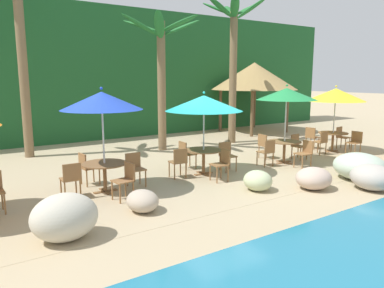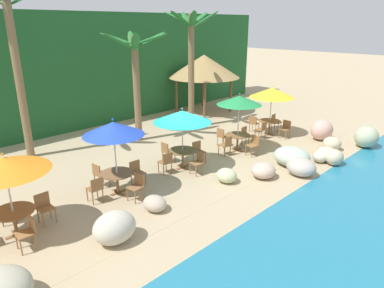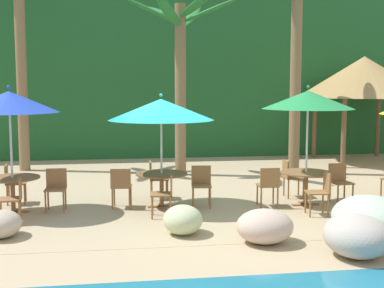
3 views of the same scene
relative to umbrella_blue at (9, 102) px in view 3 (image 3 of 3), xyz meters
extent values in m
plane|color=tan|center=(3.34, -0.15, -2.27)|extent=(120.00, 120.00, 0.00)
cube|color=tan|center=(3.34, -0.15, -2.26)|extent=(18.00, 5.20, 0.01)
cube|color=#1E5628|center=(3.34, 8.85, 0.73)|extent=(28.00, 2.40, 6.00)
ellipsoid|color=#B1A89E|center=(5.69, -3.62, -1.94)|extent=(0.99, 1.12, 0.65)
ellipsoid|color=#B6A48F|center=(0.14, -1.77, -2.03)|extent=(0.66, 0.79, 0.47)
ellipsoid|color=#BAC595|center=(3.24, -2.04, -2.01)|extent=(0.69, 0.76, 0.52)
ellipsoid|color=#ADBFA9|center=(6.31, -2.87, -1.89)|extent=(1.28, 1.47, 0.76)
ellipsoid|color=#C5A996|center=(4.51, -2.74, -1.98)|extent=(0.95, 0.87, 0.57)
cylinder|color=silver|center=(0.00, 0.00, -1.08)|extent=(0.04, 0.04, 2.37)
cone|color=blue|center=(0.00, 0.00, 0.00)|extent=(1.97, 1.97, 0.43)
sphere|color=blue|center=(0.00, 0.00, 0.30)|extent=(0.07, 0.07, 0.07)
cube|color=brown|center=(0.00, 0.00, -2.25)|extent=(0.60, 0.12, 0.03)
cube|color=brown|center=(0.00, 0.00, -2.25)|extent=(0.12, 0.60, 0.03)
cylinder|color=brown|center=(0.00, 0.00, -1.90)|extent=(0.09, 0.09, 0.71)
cylinder|color=brown|center=(0.00, 0.00, -1.54)|extent=(1.10, 1.10, 0.03)
cylinder|color=olive|center=(1.02, -0.20, -2.04)|extent=(0.04, 0.04, 0.45)
cylinder|color=olive|center=(0.67, -0.19, -2.04)|extent=(0.04, 0.04, 0.45)
cylinder|color=olive|center=(1.03, 0.16, -2.04)|extent=(0.04, 0.04, 0.45)
cylinder|color=olive|center=(0.68, 0.16, -2.04)|extent=(0.04, 0.04, 0.45)
cube|color=olive|center=(0.85, -0.02, -1.80)|extent=(0.43, 0.43, 0.03)
cube|color=olive|center=(0.85, 0.18, -1.61)|extent=(0.42, 0.04, 0.42)
cylinder|color=olive|center=(0.08, 1.04, -2.04)|extent=(0.04, 0.04, 0.45)
cylinder|color=olive|center=(0.11, 0.69, -2.04)|extent=(0.04, 0.04, 0.45)
cylinder|color=olive|center=(-0.28, 1.01, -2.04)|extent=(0.04, 0.04, 0.45)
cylinder|color=olive|center=(-0.24, 0.65, -2.04)|extent=(0.04, 0.04, 0.45)
cube|color=olive|center=(-0.08, 0.85, -1.80)|extent=(0.46, 0.46, 0.03)
cube|color=olive|center=(-0.28, 0.83, -1.61)|extent=(0.08, 0.42, 0.42)
cylinder|color=olive|center=(-0.10, -0.69, -2.04)|extent=(0.04, 0.04, 0.45)
cylinder|color=olive|center=(0.30, -1.00, -2.04)|extent=(0.04, 0.04, 0.45)
cylinder|color=olive|center=(0.26, -0.65, -2.04)|extent=(0.04, 0.04, 0.45)
cube|color=olive|center=(0.10, -0.84, -1.80)|extent=(0.47, 0.47, 0.03)
cube|color=olive|center=(0.30, -0.82, -1.61)|extent=(0.09, 0.42, 0.42)
cylinder|color=silver|center=(3.05, 0.04, -1.17)|extent=(0.04, 0.04, 2.19)
cone|color=teal|center=(3.05, 0.04, -0.17)|extent=(2.23, 2.23, 0.44)
sphere|color=teal|center=(3.05, 0.04, 0.13)|extent=(0.07, 0.07, 0.07)
cube|color=brown|center=(3.05, 0.04, -2.25)|extent=(0.60, 0.12, 0.03)
cube|color=brown|center=(3.05, 0.04, -2.25)|extent=(0.12, 0.60, 0.03)
cylinder|color=brown|center=(3.05, 0.04, -1.90)|extent=(0.09, 0.09, 0.71)
cylinder|color=brown|center=(3.05, 0.04, -1.54)|extent=(1.10, 1.10, 0.03)
cylinder|color=olive|center=(4.04, -0.27, -2.04)|extent=(0.04, 0.04, 0.45)
cylinder|color=olive|center=(3.69, -0.22, -2.04)|extent=(0.04, 0.04, 0.45)
cylinder|color=olive|center=(4.09, 0.08, -2.04)|extent=(0.04, 0.04, 0.45)
cylinder|color=olive|center=(3.74, 0.13, -2.04)|extent=(0.04, 0.04, 0.45)
cube|color=olive|center=(3.89, -0.07, -1.80)|extent=(0.47, 0.47, 0.03)
cube|color=olive|center=(3.92, 0.13, -1.61)|extent=(0.42, 0.09, 0.42)
cylinder|color=olive|center=(3.25, 1.07, -2.04)|extent=(0.04, 0.04, 0.45)
cylinder|color=olive|center=(3.24, 0.71, -2.04)|extent=(0.04, 0.04, 0.45)
cylinder|color=olive|center=(2.89, 1.07, -2.04)|extent=(0.04, 0.04, 0.45)
cylinder|color=olive|center=(2.88, 0.72, -2.04)|extent=(0.04, 0.04, 0.45)
cube|color=olive|center=(3.07, 0.89, -1.80)|extent=(0.43, 0.43, 0.03)
cube|color=olive|center=(2.87, 0.90, -1.61)|extent=(0.04, 0.42, 0.42)
cylinder|color=olive|center=(2.04, 0.33, -2.04)|extent=(0.04, 0.04, 0.45)
cylinder|color=olive|center=(2.40, 0.29, -2.04)|extent=(0.04, 0.04, 0.45)
cylinder|color=olive|center=(2.01, -0.03, -2.04)|extent=(0.04, 0.04, 0.45)
cylinder|color=olive|center=(2.36, -0.06, -2.04)|extent=(0.04, 0.04, 0.45)
cube|color=olive|center=(2.20, 0.13, -1.80)|extent=(0.46, 0.46, 0.03)
cube|color=olive|center=(2.18, -0.07, -1.61)|extent=(0.42, 0.08, 0.42)
cylinder|color=olive|center=(2.77, -0.96, -2.04)|extent=(0.04, 0.04, 0.45)
cylinder|color=olive|center=(2.81, -0.61, -2.04)|extent=(0.04, 0.04, 0.45)
cylinder|color=olive|center=(3.13, -1.00, -2.04)|extent=(0.04, 0.04, 0.45)
cylinder|color=olive|center=(3.16, -0.64, -2.04)|extent=(0.04, 0.04, 0.45)
cube|color=olive|center=(2.97, -0.80, -1.80)|extent=(0.46, 0.46, 0.03)
cube|color=olive|center=(3.16, -0.82, -1.61)|extent=(0.08, 0.42, 0.42)
cylinder|color=silver|center=(6.15, -0.24, -1.07)|extent=(0.04, 0.04, 2.39)
cone|color=#238E47|center=(6.15, -0.24, 0.03)|extent=(1.95, 1.95, 0.39)
sphere|color=#238E47|center=(6.15, -0.24, 0.30)|extent=(0.07, 0.07, 0.07)
cube|color=brown|center=(6.15, -0.24, -2.25)|extent=(0.60, 0.12, 0.03)
cube|color=brown|center=(6.15, -0.24, -2.25)|extent=(0.12, 0.60, 0.03)
cylinder|color=brown|center=(6.15, -0.24, -1.90)|extent=(0.09, 0.09, 0.71)
cylinder|color=brown|center=(6.15, -0.24, -1.54)|extent=(1.10, 1.10, 0.03)
cylinder|color=olive|center=(7.19, -0.34, -2.04)|extent=(0.04, 0.04, 0.45)
cylinder|color=olive|center=(6.84, -0.37, -2.04)|extent=(0.04, 0.04, 0.45)
cylinder|color=olive|center=(7.16, 0.02, -2.04)|extent=(0.04, 0.04, 0.45)
cylinder|color=olive|center=(6.81, -0.01, -2.04)|extent=(0.04, 0.04, 0.45)
cube|color=olive|center=(7.00, -0.17, -1.80)|extent=(0.45, 0.45, 0.03)
cube|color=olive|center=(6.98, 0.03, -1.61)|extent=(0.42, 0.07, 0.42)
cylinder|color=olive|center=(6.36, 0.78, -2.04)|extent=(0.04, 0.04, 0.45)
cylinder|color=olive|center=(6.35, 0.42, -2.04)|extent=(0.04, 0.04, 0.45)
cylinder|color=olive|center=(6.01, 0.79, -2.04)|extent=(0.04, 0.04, 0.45)
cylinder|color=olive|center=(6.00, 0.43, -2.04)|extent=(0.04, 0.04, 0.45)
cube|color=olive|center=(6.18, 0.60, -1.80)|extent=(0.43, 0.43, 0.03)
cube|color=olive|center=(5.98, 0.61, -1.61)|extent=(0.05, 0.42, 0.42)
cylinder|color=olive|center=(5.13, -0.03, -2.04)|extent=(0.04, 0.04, 0.45)
cylinder|color=olive|center=(5.49, -0.04, -2.04)|extent=(0.04, 0.04, 0.45)
cylinder|color=olive|center=(5.12, -0.39, -2.04)|extent=(0.04, 0.04, 0.45)
cylinder|color=olive|center=(5.48, -0.40, -2.04)|extent=(0.04, 0.04, 0.45)
cube|color=olive|center=(5.31, -0.21, -1.80)|extent=(0.43, 0.43, 0.03)
cube|color=olive|center=(5.30, -0.41, -1.61)|extent=(0.42, 0.05, 0.42)
cylinder|color=olive|center=(5.87, -1.25, -2.04)|extent=(0.04, 0.04, 0.45)
cylinder|color=olive|center=(5.91, -0.89, -2.04)|extent=(0.04, 0.04, 0.45)
cylinder|color=olive|center=(6.23, -1.29, -2.04)|extent=(0.04, 0.04, 0.45)
cylinder|color=olive|center=(6.26, -0.93, -2.04)|extent=(0.04, 0.04, 0.45)
cube|color=olive|center=(6.07, -1.09, -1.80)|extent=(0.46, 0.46, 0.03)
cube|color=olive|center=(6.26, -1.11, -1.61)|extent=(0.08, 0.42, 0.42)
cylinder|color=olive|center=(8.15, 0.21, -2.04)|extent=(0.04, 0.04, 0.45)
cylinder|color=brown|center=(-0.69, 5.56, 1.05)|extent=(0.32, 0.32, 6.64)
cylinder|color=brown|center=(3.96, 4.09, 0.19)|extent=(0.32, 0.32, 4.90)
ellipsoid|color=#236B2D|center=(4.77, 3.94, 2.44)|extent=(1.61, 0.64, 0.75)
ellipsoid|color=#236B2D|center=(4.36, 4.81, 2.37)|extent=(1.04, 1.47, 0.94)
ellipsoid|color=#236B2D|center=(3.49, 4.77, 2.49)|extent=(1.22, 1.53, 0.60)
ellipsoid|color=#236B2D|center=(3.13, 4.09, 2.43)|extent=(1.56, 0.37, 0.79)
ellipsoid|color=#236B2D|center=(3.51, 3.39, 2.39)|extent=(1.12, 1.46, 0.90)
ellipsoid|color=#236B2D|center=(4.30, 3.34, 2.49)|extent=(0.99, 1.62, 0.59)
cylinder|color=brown|center=(7.32, 3.84, 0.67)|extent=(0.32, 0.32, 5.87)
cylinder|color=brown|center=(9.23, 7.08, -1.17)|extent=(0.16, 0.16, 2.20)
cylinder|color=brown|center=(11.68, 7.08, -1.17)|extent=(0.16, 0.16, 2.20)
cylinder|color=brown|center=(9.23, 4.63, -1.17)|extent=(0.16, 0.16, 2.20)
cone|color=#9E7F4C|center=(10.45, 5.85, 0.63)|extent=(4.46, 4.46, 1.38)
camera|label=1|loc=(-3.26, -8.69, 0.55)|focal=35.15mm
camera|label=2|loc=(-5.78, -9.27, 3.16)|focal=32.83mm
camera|label=3|loc=(2.11, -10.81, 0.31)|focal=48.50mm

